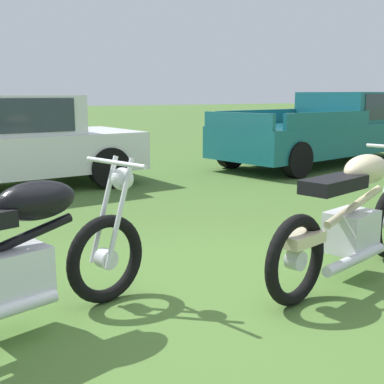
{
  "coord_description": "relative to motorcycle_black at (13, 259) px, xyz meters",
  "views": [
    {
      "loc": [
        -1.89,
        -2.68,
        1.44
      ],
      "look_at": [
        0.58,
        1.07,
        0.57
      ],
      "focal_mm": 47.14,
      "sensor_mm": 36.0,
      "label": 1
    }
  ],
  "objects": [
    {
      "name": "pickup_truck_teal",
      "position": [
        7.68,
        4.38,
        0.28
      ],
      "size": [
        5.34,
        2.4,
        1.49
      ],
      "rotation": [
        0.0,
        0.0,
        0.13
      ],
      "color": "#19606B",
      "rests_on": "ground"
    },
    {
      "name": "motorcycle_black",
      "position": [
        0.0,
        0.0,
        0.0
      ],
      "size": [
        2.0,
        0.81,
        1.02
      ],
      "rotation": [
        0.0,
        0.0,
        0.21
      ],
      "color": "black",
      "rests_on": "ground"
    },
    {
      "name": "ground_plane",
      "position": [
        1.2,
        -0.31,
        -0.48
      ],
      "size": [
        120.0,
        120.0,
        0.0
      ],
      "primitive_type": "plane",
      "color": "#476B2D"
    },
    {
      "name": "motorcycle_cream",
      "position": [
        2.48,
        -0.47,
        0.01
      ],
      "size": [
        2.1,
        0.79,
        1.02
      ],
      "rotation": [
        0.0,
        0.0,
        0.19
      ],
      "color": "black",
      "rests_on": "ground"
    }
  ]
}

